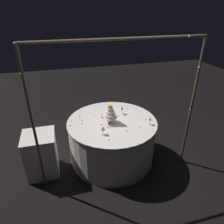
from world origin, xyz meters
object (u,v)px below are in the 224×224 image
Objects in this scene: side_table at (41,154)px; wine_glass_1 at (150,119)px; decorative_arch at (120,93)px; main_table at (112,140)px; tiered_cake at (110,114)px; wine_glass_2 at (122,108)px; wine_glass_0 at (103,128)px.

wine_glass_1 is (-1.73, 0.18, 0.49)m from side_table.
decorative_arch is 16.90× the size of wine_glass_1.
main_table is 2.06× the size of side_table.
side_table is 1.81m from wine_glass_1.
tiered_cake is at bearing 47.56° from main_table.
wine_glass_2 is at bearing -110.27° from decorative_arch.
tiered_cake is 0.63m from wine_glass_1.
side_table is 1.10m from wine_glass_0.
decorative_arch is at bearing 69.73° from wine_glass_2.
tiered_cake is at bearing -19.80° from wine_glass_1.
wine_glass_2 is (-0.46, -0.55, 0.01)m from wine_glass_0.
wine_glass_0 is (0.23, 0.34, 0.48)m from main_table.
decorative_arch is 0.88m from wine_glass_2.
wine_glass_2 is at bearing -137.77° from main_table.
wine_glass_1 is at bearing -163.58° from decorative_arch.
main_table is (-0.00, -0.42, -1.05)m from decorative_arch.
main_table is 0.54m from tiered_cake.
wine_glass_0 is at bearing 55.81° from main_table.
tiered_cake is 0.36m from wine_glass_0.
wine_glass_2 is (-0.23, -0.63, -0.56)m from decorative_arch.
side_table is 2.28× the size of tiered_cake.
main_table is 0.77m from wine_glass_1.
decorative_arch is at bearing 16.42° from wine_glass_1.
wine_glass_1 is (-0.55, -0.16, -0.57)m from decorative_arch.
wine_glass_0 is at bearing 49.97° from wine_glass_2.
wine_glass_1 is at bearing 155.03° from main_table.
wine_glass_2 reaches higher than wine_glass_0.
wine_glass_2 is (-0.23, -0.21, 0.49)m from main_table.
wine_glass_0 reaches higher than wine_glass_1.
tiered_cake is at bearing 43.08° from wine_glass_2.
wine_glass_1 is at bearing 124.46° from wine_glass_2.
decorative_arch is 1.13m from main_table.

